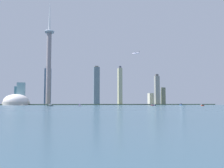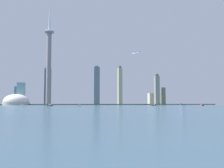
% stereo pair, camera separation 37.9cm
% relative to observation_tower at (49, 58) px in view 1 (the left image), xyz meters
% --- Properties ---
extents(ground_plane, '(6000.00, 6000.00, 0.00)m').
position_rel_observation_tower_xyz_m(ground_plane, '(209.60, -519.76, -165.05)').
color(ground_plane, '#304D5F').
extents(waterfront_pier, '(826.72, 44.40, 3.46)m').
position_rel_observation_tower_xyz_m(waterfront_pier, '(209.60, -32.66, -163.32)').
color(waterfront_pier, '#4B6146').
rests_on(waterfront_pier, ground).
extents(observation_tower, '(35.11, 35.11, 372.36)m').
position_rel_observation_tower_xyz_m(observation_tower, '(0.00, 0.00, 0.00)').
color(observation_tower, gray).
rests_on(observation_tower, ground).
extents(stadium_dome, '(84.65, 84.65, 49.36)m').
position_rel_observation_tower_xyz_m(stadium_dome, '(-99.33, -37.53, -155.28)').
color(stadium_dome, '#BDB2A7').
rests_on(stadium_dome, ground).
extents(skyscraper_0, '(16.53, 23.02, 44.61)m').
position_rel_observation_tower_xyz_m(skyscraper_0, '(383.08, 7.85, -142.75)').
color(skyscraper_0, beige).
rests_on(skyscraper_0, ground).
extents(skyscraper_1, '(13.20, 13.30, 66.36)m').
position_rel_observation_tower_xyz_m(skyscraper_1, '(-111.16, 61.24, -131.87)').
color(skyscraper_1, '#406F82').
rests_on(skyscraper_1, ground).
extents(skyscraper_2, '(26.74, 24.32, 75.97)m').
position_rel_observation_tower_xyz_m(skyscraper_2, '(-89.66, 6.69, -127.06)').
color(skyscraper_2, '#668F9C').
rests_on(skyscraper_2, ground).
extents(skyscraper_3, '(13.47, 24.07, 112.76)m').
position_rel_observation_tower_xyz_m(skyscraper_3, '(410.22, 42.99, -108.67)').
color(skyscraper_3, '#92AFAE').
rests_on(skyscraper_3, ground).
extents(skyscraper_4, '(22.38, 13.83, 149.71)m').
position_rel_observation_tower_xyz_m(skyscraper_4, '(179.86, 53.06, -91.62)').
color(skyscraper_4, slate).
rests_on(skyscraper_4, ground).
extents(skyscraper_5, '(17.72, 25.89, 67.72)m').
position_rel_observation_tower_xyz_m(skyscraper_5, '(435.90, 17.94, -131.19)').
color(skyscraper_5, '#646A58').
rests_on(skyscraper_5, ground).
extents(skyscraper_6, '(13.64, 18.57, 139.21)m').
position_rel_observation_tower_xyz_m(skyscraper_6, '(248.41, -34.14, -97.93)').
color(skyscraper_6, '#A6A583').
rests_on(skyscraper_6, ground).
extents(skyscraper_7, '(14.88, 17.94, 165.21)m').
position_rel_observation_tower_xyz_m(skyscraper_7, '(529.82, 27.58, -92.60)').
color(skyscraper_7, '#8F9BB0').
rests_on(skyscraper_7, ground).
extents(skyscraper_8, '(16.96, 13.70, 115.22)m').
position_rel_observation_tower_xyz_m(skyscraper_8, '(394.74, -26.18, -109.88)').
color(skyscraper_8, gray).
rests_on(skyscraper_8, ground).
extents(skyscraper_9, '(24.50, 21.04, 139.19)m').
position_rel_observation_tower_xyz_m(skyscraper_9, '(-2.26, 39.54, -98.01)').
color(skyscraper_9, '#425F7D').
rests_on(skyscraper_9, ground).
extents(skyscraper_10, '(12.25, 25.78, 77.88)m').
position_rel_observation_tower_xyz_m(skyscraper_10, '(-86.95, 39.77, -127.38)').
color(skyscraper_10, '#96B3B4').
rests_on(skyscraper_10, ground).
extents(boat_0, '(13.28, 13.87, 3.67)m').
position_rel_observation_tower_xyz_m(boat_0, '(-69.94, -120.60, -163.71)').
color(boat_0, beige).
rests_on(boat_0, ground).
extents(boat_1, '(12.14, 5.90, 7.65)m').
position_rel_observation_tower_xyz_m(boat_1, '(4.20, -396.78, -163.46)').
color(boat_1, '#172A2C').
rests_on(boat_1, ground).
extents(boat_2, '(7.74, 2.35, 9.58)m').
position_rel_observation_tower_xyz_m(boat_2, '(258.27, -303.18, -163.57)').
color(boat_2, '#B12A26').
rests_on(boat_2, ground).
extents(boat_3, '(7.72, 5.11, 3.41)m').
position_rel_observation_tower_xyz_m(boat_3, '(317.10, -433.02, -163.77)').
color(boat_3, '#B52C19').
rests_on(boat_3, ground).
extents(boat_4, '(5.50, 8.51, 5.22)m').
position_rel_observation_tower_xyz_m(boat_4, '(349.05, -284.09, -163.17)').
color(boat_4, '#2A5283').
rests_on(boat_4, ground).
extents(boat_5, '(3.36, 7.96, 2.94)m').
position_rel_observation_tower_xyz_m(boat_5, '(229.51, -383.63, -163.98)').
color(boat_5, '#161935').
rests_on(boat_5, ground).
extents(boat_6, '(7.94, 3.63, 9.56)m').
position_rel_observation_tower_xyz_m(boat_6, '(54.03, -459.62, -163.45)').
color(boat_6, white).
rests_on(boat_6, ground).
extents(boat_7, '(7.46, 6.77, 3.53)m').
position_rel_observation_tower_xyz_m(boat_7, '(497.52, -152.81, -163.79)').
color(boat_7, white).
rests_on(boat_7, ground).
extents(channel_buoy_0, '(1.98, 1.98, 2.94)m').
position_rel_observation_tower_xyz_m(channel_buoy_0, '(109.00, -118.00, -163.58)').
color(channel_buoy_0, green).
rests_on(channel_buoy_0, ground).
extents(airplane, '(22.19, 24.91, 8.23)m').
position_rel_observation_tower_xyz_m(airplane, '(291.66, -86.04, 13.34)').
color(airplane, silver).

